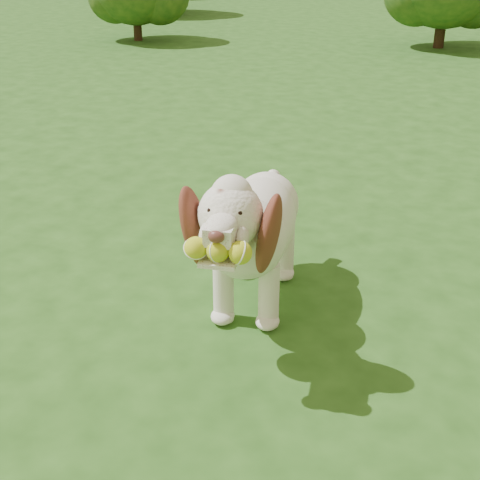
% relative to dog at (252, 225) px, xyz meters
% --- Properties ---
extents(ground, '(80.00, 80.00, 0.00)m').
position_rel_dog_xyz_m(ground, '(0.33, -0.37, -0.47)').
color(ground, '#214814').
rests_on(ground, ground).
extents(dog, '(0.66, 1.35, 0.89)m').
position_rel_dog_xyz_m(dog, '(0.00, 0.00, 0.00)').
color(dog, white).
rests_on(dog, ground).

